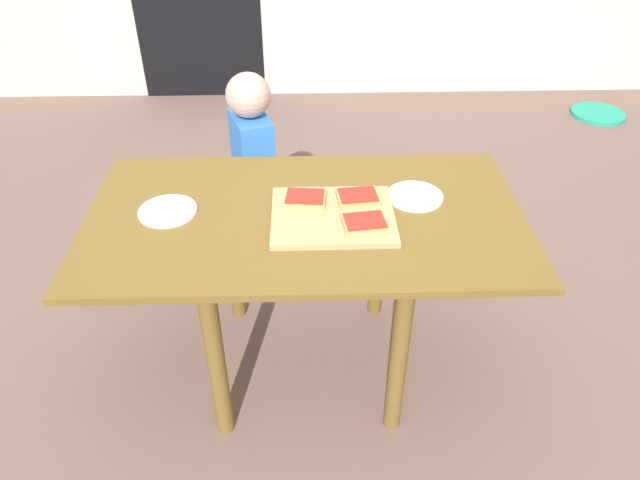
{
  "coord_description": "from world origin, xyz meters",
  "views": [
    {
      "loc": [
        -0.0,
        -1.61,
        1.8
      ],
      "look_at": [
        0.04,
        0.0,
        0.61
      ],
      "focal_mm": 33.02,
      "sensor_mm": 36.0,
      "label": 1
    }
  ],
  "objects": [
    {
      "name": "pizza_slice_far_right",
      "position": [
        0.18,
        0.05,
        0.75
      ],
      "size": [
        0.15,
        0.12,
        0.02
      ],
      "color": "tan",
      "rests_on": "cutting_board"
    },
    {
      "name": "plate_white_right",
      "position": [
        0.38,
        0.09,
        0.72
      ],
      "size": [
        0.19,
        0.19,
        0.01
      ],
      "primitive_type": "cylinder",
      "color": "white",
      "rests_on": "dining_table"
    },
    {
      "name": "pizza_slice_near_right",
      "position": [
        0.19,
        -0.1,
        0.75
      ],
      "size": [
        0.15,
        0.13,
        0.02
      ],
      "color": "tan",
      "rests_on": "cutting_board"
    },
    {
      "name": "pizza_slice_far_left",
      "position": [
        0.0,
        0.05,
        0.75
      ],
      "size": [
        0.15,
        0.12,
        0.02
      ],
      "color": "tan",
      "rests_on": "cutting_board"
    },
    {
      "name": "cutting_board",
      "position": [
        0.09,
        -0.03,
        0.73
      ],
      "size": [
        0.4,
        0.34,
        0.02
      ],
      "primitive_type": "cube",
      "color": "tan",
      "rests_on": "dining_table"
    },
    {
      "name": "child_left",
      "position": [
        -0.22,
        0.65,
        0.56
      ],
      "size": [
        0.21,
        0.27,
        0.95
      ],
      "color": "navy",
      "rests_on": "ground"
    },
    {
      "name": "garden_hose_coil",
      "position": [
        2.12,
        2.27,
        0.01
      ],
      "size": [
        0.37,
        0.37,
        0.03
      ],
      "primitive_type": "cylinder",
      "color": "#239C7B",
      "rests_on": "ground"
    },
    {
      "name": "ground_plane",
      "position": [
        0.0,
        0.0,
        0.0
      ],
      "size": [
        16.0,
        16.0,
        0.0
      ],
      "primitive_type": "plane",
      "color": "#73584D"
    },
    {
      "name": "dining_table",
      "position": [
        0.0,
        0.0,
        0.61
      ],
      "size": [
        1.44,
        0.8,
        0.72
      ],
      "color": "brown",
      "rests_on": "ground"
    },
    {
      "name": "plate_white_left",
      "position": [
        -0.45,
        0.02,
        0.72
      ],
      "size": [
        0.19,
        0.19,
        0.01
      ],
      "primitive_type": "cylinder",
      "color": "white",
      "rests_on": "dining_table"
    }
  ]
}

